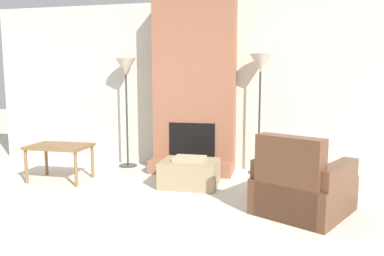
{
  "coord_description": "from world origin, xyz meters",
  "views": [
    {
      "loc": [
        1.19,
        -2.74,
        1.43
      ],
      "look_at": [
        0.0,
        2.7,
        0.68
      ],
      "focal_mm": 35.0,
      "sensor_mm": 36.0,
      "label": 1
    }
  ],
  "objects_px": {
    "side_table": "(60,149)",
    "floor_lamp_left": "(126,74)",
    "armchair": "(301,189)",
    "floor_lamp_right": "(260,72)",
    "ottoman": "(190,173)"
  },
  "relations": [
    {
      "from": "side_table",
      "to": "floor_lamp_left",
      "type": "distance_m",
      "value": 1.56
    },
    {
      "from": "armchair",
      "to": "floor_lamp_right",
      "type": "height_order",
      "value": "floor_lamp_right"
    },
    {
      "from": "armchair",
      "to": "floor_lamp_right",
      "type": "relative_size",
      "value": 0.68
    },
    {
      "from": "floor_lamp_right",
      "to": "floor_lamp_left",
      "type": "bearing_deg",
      "value": 180.0
    },
    {
      "from": "armchair",
      "to": "side_table",
      "type": "xyz_separation_m",
      "value": [
        -3.2,
        0.62,
        0.17
      ]
    },
    {
      "from": "ottoman",
      "to": "side_table",
      "type": "distance_m",
      "value": 1.85
    },
    {
      "from": "armchair",
      "to": "floor_lamp_right",
      "type": "distance_m",
      "value": 2.1
    },
    {
      "from": "ottoman",
      "to": "armchair",
      "type": "distance_m",
      "value": 1.55
    },
    {
      "from": "armchair",
      "to": "side_table",
      "type": "distance_m",
      "value": 3.26
    },
    {
      "from": "floor_lamp_left",
      "to": "side_table",
      "type": "bearing_deg",
      "value": -121.0
    },
    {
      "from": "ottoman",
      "to": "armchair",
      "type": "xyz_separation_m",
      "value": [
        1.37,
        -0.73,
        0.09
      ]
    },
    {
      "from": "ottoman",
      "to": "side_table",
      "type": "height_order",
      "value": "side_table"
    },
    {
      "from": "side_table",
      "to": "floor_lamp_left",
      "type": "relative_size",
      "value": 0.48
    },
    {
      "from": "side_table",
      "to": "ottoman",
      "type": "bearing_deg",
      "value": 3.48
    },
    {
      "from": "armchair",
      "to": "floor_lamp_left",
      "type": "relative_size",
      "value": 0.7
    }
  ]
}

